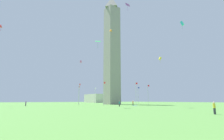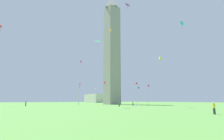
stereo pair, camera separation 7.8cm
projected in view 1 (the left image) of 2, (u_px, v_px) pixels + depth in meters
name	position (u px, v px, depth m)	size (l,w,h in m)	color
ground_plane	(112.00, 104.00, 77.89)	(260.00, 260.00, 0.00)	#548C3D
obelisk_monument	(112.00, 48.00, 82.64)	(5.94, 5.94, 54.01)	gray
flagpole_n	(136.00, 93.00, 65.44)	(1.12, 0.14, 8.71)	silver
flagpole_ne	(148.00, 94.00, 75.70)	(1.12, 0.14, 8.71)	silver
flagpole_e	(138.00, 95.00, 87.70)	(1.12, 0.14, 8.71)	silver
flagpole_se	(118.00, 95.00, 94.42)	(1.12, 0.14, 8.71)	silver
flagpole_s	(95.00, 95.00, 91.92)	(1.12, 0.14, 8.71)	silver
flagpole_sw	(79.00, 94.00, 81.66)	(1.12, 0.14, 8.71)	silver
flagpole_w	(79.00, 93.00, 69.66)	(1.12, 0.14, 8.71)	silver
flagpole_nw	(104.00, 92.00, 62.94)	(1.12, 0.14, 8.71)	silver
person_orange_shirt	(133.00, 103.00, 59.10)	(0.32, 0.32, 1.79)	#2D2D38
person_yellow_shirt	(214.00, 108.00, 22.37)	(0.32, 0.32, 1.62)	#2D2D38
person_purple_shirt	(26.00, 103.00, 55.12)	(0.32, 0.32, 1.66)	#2D2D38
person_teal_shirt	(119.00, 104.00, 50.79)	(0.32, 0.32, 1.77)	#2D2D38
kite_green_diamond	(98.00, 42.00, 47.77)	(1.86, 1.95, 2.54)	green
kite_cyan_box	(182.00, 23.00, 54.57)	(1.34, 1.06, 2.77)	#33C6D1
kite_red_delta	(1.00, 27.00, 64.85)	(1.86, 1.88, 2.44)	red
kite_yellow_box	(160.00, 58.00, 63.56)	(0.86, 1.13, 2.20)	yellow
kite_purple_diamond	(128.00, 5.00, 56.57)	(2.02, 2.06, 2.63)	purple
kite_orange_delta	(111.00, 31.00, 75.28)	(1.25, 1.50, 2.41)	orange
kite_pink_box	(81.00, 62.00, 69.27)	(0.90, 0.77, 1.87)	pink
distant_building	(96.00, 98.00, 142.65)	(20.91, 12.36, 6.93)	beige
picnic_blanket_near_first_person	(135.00, 106.00, 57.08)	(1.80, 1.40, 0.01)	blue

